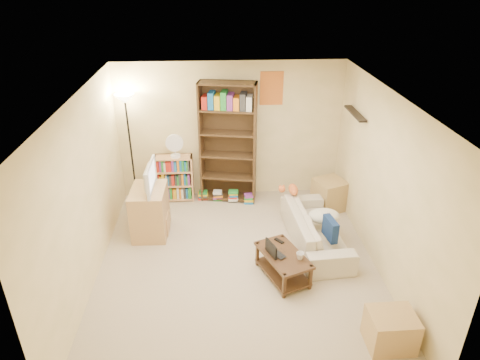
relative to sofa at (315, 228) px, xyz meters
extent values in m
plane|color=beige|center=(-1.24, -0.49, -0.27)|extent=(4.50, 4.50, 0.00)
cube|color=#FFE3AB|center=(-1.24, 1.76, 0.98)|extent=(4.00, 0.04, 2.50)
cube|color=#FFE3AB|center=(-1.24, -2.74, 0.98)|extent=(4.00, 0.04, 2.50)
cube|color=#FFE3AB|center=(-3.24, -0.49, 0.98)|extent=(0.04, 4.50, 2.50)
cube|color=#FFE3AB|center=(0.76, -0.49, 0.98)|extent=(0.04, 4.50, 2.50)
cube|color=white|center=(-1.24, -0.49, 2.23)|extent=(4.00, 4.50, 0.04)
cube|color=red|center=(-0.52, 1.75, 1.75)|extent=(0.40, 0.02, 0.58)
cube|color=black|center=(0.68, 0.81, 1.58)|extent=(0.12, 0.80, 0.03)
imported|color=beige|center=(0.00, 0.00, 0.00)|extent=(1.91, 0.95, 0.53)
cube|color=navy|center=(0.11, -0.39, 0.24)|extent=(0.16, 0.36, 0.31)
ellipsoid|color=beige|center=(0.13, 0.05, 0.19)|extent=(0.49, 0.35, 0.21)
ellipsoid|color=orange|center=(-0.25, 0.68, 0.33)|extent=(0.34, 0.17, 0.14)
sphere|color=orange|center=(-0.44, 0.67, 0.35)|extent=(0.11, 0.11, 0.11)
cube|color=#46301B|center=(-0.63, -0.78, 0.10)|extent=(0.76, 0.98, 0.04)
cube|color=#46301B|center=(-0.63, -0.78, -0.19)|extent=(0.72, 0.93, 0.03)
cube|color=#46301B|center=(-0.68, -1.21, -0.07)|extent=(0.04, 0.04, 0.38)
cube|color=#46301B|center=(-0.30, -1.06, -0.07)|extent=(0.04, 0.04, 0.38)
cube|color=#46301B|center=(-0.96, -0.50, -0.07)|extent=(0.04, 0.04, 0.38)
cube|color=#46301B|center=(-0.58, -0.35, -0.07)|extent=(0.04, 0.04, 0.38)
imported|color=black|center=(-0.69, -0.75, 0.13)|extent=(0.47, 0.46, 0.02)
cube|color=white|center=(-0.81, -0.80, 0.23)|extent=(0.12, 0.27, 0.19)
imported|color=silver|center=(-0.42, -0.90, 0.17)|extent=(0.21, 0.21, 0.10)
cube|color=black|center=(-0.64, -0.48, 0.13)|extent=(0.13, 0.15, 0.02)
cube|color=tan|center=(-2.59, 0.45, 0.13)|extent=(0.55, 0.76, 0.80)
imported|color=black|center=(-2.59, 0.45, 0.75)|extent=(0.76, 0.14, 0.43)
cube|color=#412A19|center=(-1.29, 1.52, 0.83)|extent=(1.03, 0.51, 2.20)
cube|color=tan|center=(-2.28, 1.56, 0.17)|extent=(0.68, 0.27, 0.87)
cylinder|color=white|center=(-2.23, 1.54, 0.62)|extent=(0.17, 0.17, 0.04)
cylinder|color=white|center=(-2.23, 1.54, 0.72)|extent=(0.02, 0.02, 0.17)
cylinder|color=white|center=(-2.23, 1.51, 0.88)|extent=(0.31, 0.06, 0.31)
cylinder|color=black|center=(-3.00, 1.56, -0.25)|extent=(0.30, 0.30, 0.03)
cylinder|color=black|center=(-3.00, 1.56, 0.68)|extent=(0.03, 0.03, 1.90)
cone|color=#F3E8BD|center=(-3.00, 1.56, 1.68)|extent=(0.34, 0.34, 0.15)
cube|color=tan|center=(0.48, 1.04, 0.01)|extent=(0.63, 0.63, 0.56)
cube|color=tan|center=(0.41, -2.05, -0.05)|extent=(0.52, 0.44, 0.43)
cube|color=red|center=(-1.77, 1.54, -0.19)|extent=(0.19, 0.14, 0.16)
cube|color=#1966B2|center=(-1.49, 1.46, -0.17)|extent=(0.19, 0.14, 0.19)
cube|color=gold|center=(-1.21, 1.39, -0.15)|extent=(0.19, 0.14, 0.23)
cube|color=#268C33|center=(-0.94, 1.32, -0.18)|extent=(0.19, 0.14, 0.18)
camera|label=1|loc=(-1.52, -5.50, 3.66)|focal=32.00mm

